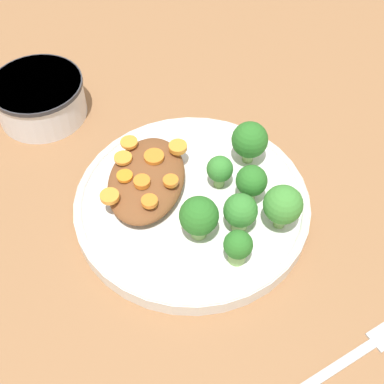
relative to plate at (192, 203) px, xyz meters
name	(u,v)px	position (x,y,z in m)	size (l,w,h in m)	color
ground_plane	(192,210)	(0.00, 0.00, -0.01)	(4.00, 4.00, 0.00)	#8C603D
plate	(192,203)	(0.00, 0.00, 0.00)	(0.29, 0.29, 0.03)	silver
dip_bowl	(39,97)	(0.14, 0.24, 0.02)	(0.13, 0.13, 0.06)	silver
stew_mound	(146,179)	(0.01, 0.06, 0.02)	(0.14, 0.09, 0.03)	brown
broccoli_floret_0	(251,182)	(0.01, -0.07, 0.04)	(0.04, 0.04, 0.05)	#759E51
broccoli_floret_1	(250,140)	(0.08, -0.06, 0.04)	(0.05, 0.05, 0.06)	#7FA85B
broccoli_floret_2	(240,212)	(-0.03, -0.06, 0.04)	(0.04, 0.04, 0.05)	#7FA85B
broccoli_floret_3	(220,170)	(0.03, -0.03, 0.03)	(0.03, 0.03, 0.05)	#759E51
broccoli_floret_4	(199,217)	(-0.05, -0.02, 0.04)	(0.04, 0.04, 0.06)	#7FA85B
broccoli_floret_5	(283,205)	(-0.02, -0.11, 0.04)	(0.05, 0.05, 0.06)	#759E51
broccoli_floret_6	(238,246)	(-0.08, -0.06, 0.03)	(0.03, 0.03, 0.05)	#7FA85B
carrot_slice_0	(142,182)	(-0.01, 0.06, 0.04)	(0.02, 0.02, 0.01)	orange
carrot_slice_1	(149,201)	(-0.03, 0.04, 0.04)	(0.02, 0.02, 0.01)	orange
carrot_slice_2	(123,158)	(0.03, 0.09, 0.04)	(0.02, 0.02, 0.00)	orange
carrot_slice_3	(154,157)	(0.04, 0.05, 0.04)	(0.02, 0.02, 0.01)	orange
carrot_slice_4	(178,147)	(0.06, 0.03, 0.04)	(0.02, 0.02, 0.01)	orange
carrot_slice_5	(129,142)	(0.05, 0.09, 0.04)	(0.02, 0.02, 0.00)	orange
carrot_slice_6	(171,179)	(0.00, 0.03, 0.04)	(0.02, 0.02, 0.01)	orange
carrot_slice_7	(110,196)	(-0.03, 0.09, 0.04)	(0.02, 0.02, 0.01)	orange
carrot_slice_8	(124,178)	(0.00, 0.08, 0.04)	(0.02, 0.02, 0.00)	orange
fork	(360,352)	(-0.16, -0.20, -0.01)	(0.13, 0.16, 0.01)	#B5B5B5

